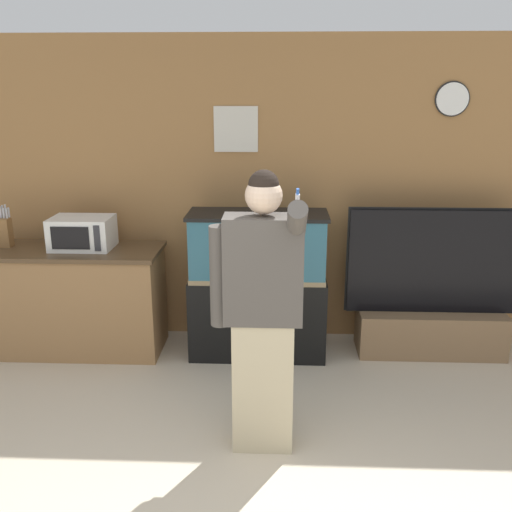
{
  "coord_description": "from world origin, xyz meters",
  "views": [
    {
      "loc": [
        0.34,
        -1.76,
        2.17
      ],
      "look_at": [
        0.18,
        2.03,
        1.05
      ],
      "focal_mm": 40.0,
      "sensor_mm": 36.0,
      "label": 1
    }
  ],
  "objects_px": {
    "tv_on_stand": "(431,312)",
    "person_standing": "(262,311)",
    "counter_island": "(72,300)",
    "knife_block": "(4,231)",
    "microwave": "(82,233)",
    "aquarium_on_stand": "(258,285)"
  },
  "relations": [
    {
      "from": "counter_island",
      "to": "microwave",
      "type": "xyz_separation_m",
      "value": [
        0.13,
        0.03,
        0.58
      ]
    },
    {
      "from": "person_standing",
      "to": "counter_island",
      "type": "bearing_deg",
      "value": 141.32
    },
    {
      "from": "aquarium_on_stand",
      "to": "person_standing",
      "type": "height_order",
      "value": "person_standing"
    },
    {
      "from": "knife_block",
      "to": "tv_on_stand",
      "type": "distance_m",
      "value": 3.63
    },
    {
      "from": "aquarium_on_stand",
      "to": "tv_on_stand",
      "type": "relative_size",
      "value": 0.83
    },
    {
      "from": "knife_block",
      "to": "tv_on_stand",
      "type": "bearing_deg",
      "value": 0.26
    },
    {
      "from": "knife_block",
      "to": "counter_island",
      "type": "bearing_deg",
      "value": -5.69
    },
    {
      "from": "knife_block",
      "to": "tv_on_stand",
      "type": "xyz_separation_m",
      "value": [
        3.57,
        0.02,
        -0.67
      ]
    },
    {
      "from": "microwave",
      "to": "tv_on_stand",
      "type": "xyz_separation_m",
      "value": [
        2.9,
        0.04,
        -0.67
      ]
    },
    {
      "from": "microwave",
      "to": "aquarium_on_stand",
      "type": "relative_size",
      "value": 0.4
    },
    {
      "from": "knife_block",
      "to": "person_standing",
      "type": "xyz_separation_m",
      "value": [
        2.18,
        -1.37,
        -0.12
      ]
    },
    {
      "from": "microwave",
      "to": "tv_on_stand",
      "type": "height_order",
      "value": "tv_on_stand"
    },
    {
      "from": "counter_island",
      "to": "microwave",
      "type": "height_order",
      "value": "microwave"
    },
    {
      "from": "person_standing",
      "to": "knife_block",
      "type": "bearing_deg",
      "value": 147.87
    },
    {
      "from": "aquarium_on_stand",
      "to": "person_standing",
      "type": "bearing_deg",
      "value": -86.76
    },
    {
      "from": "microwave",
      "to": "aquarium_on_stand",
      "type": "distance_m",
      "value": 1.51
    },
    {
      "from": "tv_on_stand",
      "to": "person_standing",
      "type": "xyz_separation_m",
      "value": [
        -1.38,
        -1.39,
        0.54
      ]
    },
    {
      "from": "person_standing",
      "to": "microwave",
      "type": "bearing_deg",
      "value": 138.35
    },
    {
      "from": "aquarium_on_stand",
      "to": "knife_block",
      "type": "bearing_deg",
      "value": 178.36
    },
    {
      "from": "aquarium_on_stand",
      "to": "person_standing",
      "type": "xyz_separation_m",
      "value": [
        0.07,
        -1.31,
        0.3
      ]
    },
    {
      "from": "counter_island",
      "to": "knife_block",
      "type": "height_order",
      "value": "knife_block"
    },
    {
      "from": "counter_island",
      "to": "tv_on_stand",
      "type": "height_order",
      "value": "tv_on_stand"
    }
  ]
}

